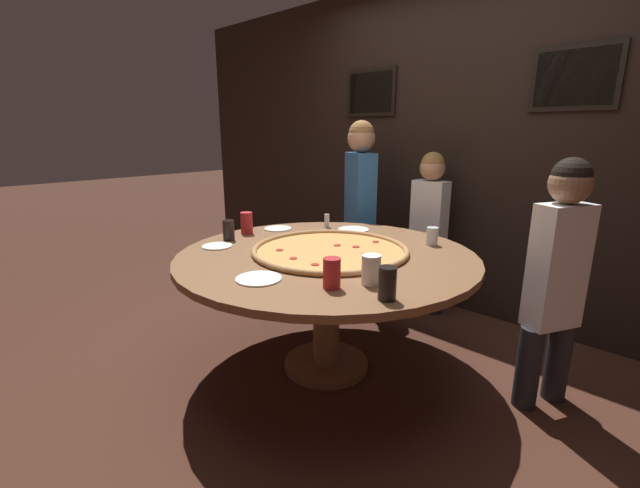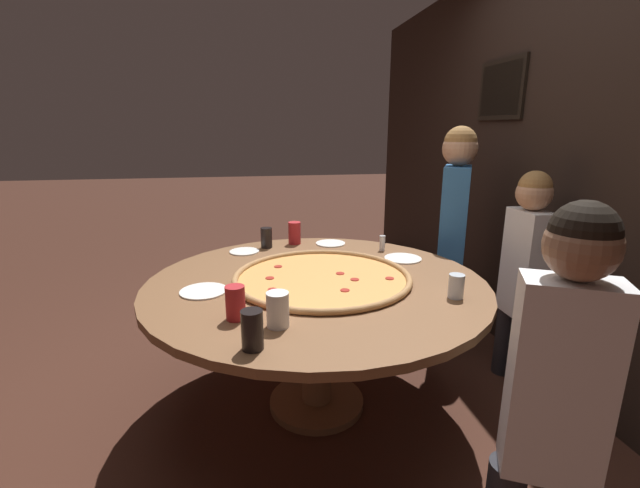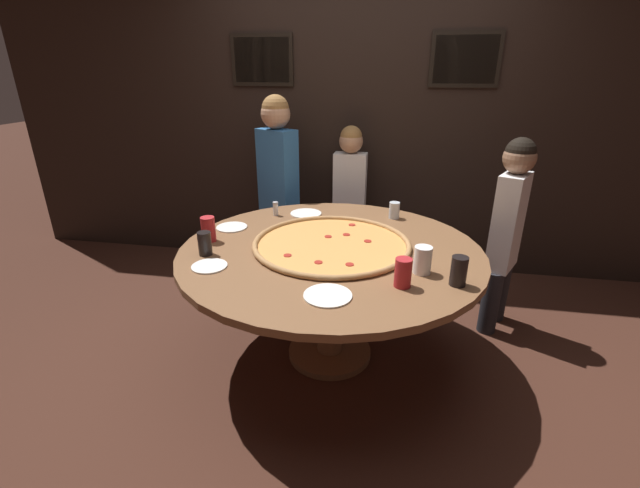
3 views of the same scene
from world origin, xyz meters
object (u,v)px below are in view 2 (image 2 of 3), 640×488
(white_plate_near_front, at_px, (403,258))
(diner_far_left, at_px, (454,225))
(drink_cup_near_left, at_px, (252,330))
(drink_cup_front_edge, at_px, (266,238))
(white_plate_far_back, at_px, (331,243))
(drink_cup_far_right, at_px, (278,310))
(drink_cup_beside_pizza, at_px, (235,303))
(condiment_shaker, at_px, (382,243))
(white_plate_beside_cup, at_px, (204,291))
(giant_pizza, at_px, (322,277))
(drink_cup_centre_back, at_px, (295,233))
(drink_cup_far_left, at_px, (456,286))
(diner_centre_back, at_px, (524,268))
(white_plate_left_side, at_px, (244,251))
(dining_table, at_px, (316,301))
(diner_side_right, at_px, (558,390))

(white_plate_near_front, relative_size, diner_far_left, 0.14)
(drink_cup_near_left, distance_m, diner_far_left, 1.87)
(drink_cup_front_edge, bearing_deg, white_plate_far_back, 91.81)
(drink_cup_far_right, relative_size, drink_cup_front_edge, 1.07)
(drink_cup_beside_pizza, height_order, white_plate_near_front, drink_cup_beside_pizza)
(drink_cup_beside_pizza, relative_size, condiment_shaker, 1.46)
(white_plate_beside_cup, bearing_deg, giant_pizza, 97.57)
(drink_cup_far_right, distance_m, drink_cup_beside_pizza, 0.19)
(drink_cup_beside_pizza, bearing_deg, drink_cup_centre_back, 161.74)
(drink_cup_far_left, bearing_deg, diner_centre_back, 121.34)
(drink_cup_near_left, relative_size, white_plate_beside_cup, 0.65)
(drink_cup_front_edge, bearing_deg, drink_cup_far_right, -0.93)
(white_plate_left_side, distance_m, diner_centre_back, 1.66)
(drink_cup_far_left, height_order, diner_far_left, diner_far_left)
(drink_cup_far_right, relative_size, drink_cup_beside_pizza, 0.99)
(condiment_shaker, distance_m, diner_far_left, 0.56)
(drink_cup_front_edge, height_order, condiment_shaker, drink_cup_front_edge)
(giant_pizza, height_order, white_plate_beside_cup, giant_pizza)
(white_plate_beside_cup, bearing_deg, drink_cup_near_left, 20.37)
(drink_cup_near_left, bearing_deg, white_plate_beside_cup, -159.63)
(drink_cup_centre_back, height_order, drink_cup_beside_pizza, drink_cup_centre_back)
(dining_table, height_order, drink_cup_far_right, drink_cup_far_right)
(white_plate_beside_cup, bearing_deg, diner_side_right, 47.70)
(drink_cup_far_left, relative_size, drink_cup_far_right, 0.79)
(giant_pizza, height_order, drink_cup_near_left, drink_cup_near_left)
(drink_cup_near_left, distance_m, white_plate_far_back, 1.45)
(giant_pizza, bearing_deg, drink_cup_near_left, -28.88)
(drink_cup_beside_pizza, bearing_deg, white_plate_beside_cup, -154.59)
(white_plate_far_back, xyz_separation_m, diner_side_right, (1.76, 0.33, 0.00))
(drink_cup_far_left, distance_m, drink_cup_beside_pizza, 0.99)
(white_plate_beside_cup, distance_m, condiment_shaker, 1.19)
(white_plate_far_back, distance_m, diner_far_left, 0.85)
(drink_cup_beside_pizza, relative_size, white_plate_far_back, 0.72)
(drink_cup_far_right, bearing_deg, giant_pizza, 152.20)
(diner_centre_back, bearing_deg, white_plate_far_back, 58.13)
(drink_cup_far_left, relative_size, drink_cup_near_left, 0.77)
(drink_cup_near_left, distance_m, drink_cup_beside_pizza, 0.27)
(drink_cup_front_edge, height_order, diner_side_right, diner_side_right)
(drink_cup_front_edge, xyz_separation_m, white_plate_left_side, (0.08, -0.14, -0.06))
(white_plate_far_back, relative_size, white_plate_left_side, 1.07)
(giant_pizza, distance_m, diner_centre_back, 1.18)
(diner_far_left, bearing_deg, drink_cup_front_edge, 116.47)
(drink_cup_near_left, bearing_deg, white_plate_far_back, 157.74)
(white_plate_near_front, height_order, white_plate_left_side, same)
(white_plate_far_back, xyz_separation_m, condiment_shaker, (0.21, 0.29, 0.05))
(drink_cup_centre_back, distance_m, drink_cup_far_right, 1.25)
(dining_table, distance_m, drink_cup_far_left, 0.71)
(drink_cup_far_right, bearing_deg, condiment_shaker, 142.59)
(drink_cup_front_edge, distance_m, white_plate_far_back, 0.43)
(drink_cup_centre_back, bearing_deg, diner_centre_back, 60.40)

